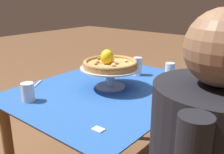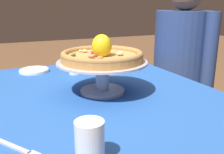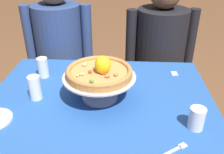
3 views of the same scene
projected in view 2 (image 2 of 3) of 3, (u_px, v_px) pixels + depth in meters
The scene contains 9 objects.
dining_table at pixel (103, 116), 1.07m from camera, with size 1.16×0.91×0.71m.
pizza_stand at pixel (101, 71), 1.01m from camera, with size 0.36×0.36×0.13m.
pizza at pixel (101, 55), 0.99m from camera, with size 0.32×0.32×0.11m.
water_glass_back_left at pixel (114, 59), 1.42m from camera, with size 0.06×0.06×0.12m.
water_glass_side_left at pixel (75, 64), 1.30m from camera, with size 0.06×0.06×0.13m.
water_glass_front_right at pixel (90, 145), 0.57m from camera, with size 0.07×0.07×0.10m.
side_plate at pixel (34, 70), 1.35m from camera, with size 0.15×0.15×0.02m.
dinner_fork at pixel (11, 146), 0.64m from camera, with size 0.19×0.14×0.01m.
diner_left at pixel (180, 75), 1.70m from camera, with size 0.52×0.39×1.23m.
Camera 2 is at (0.91, -0.37, 1.06)m, focal length 40.65 mm.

